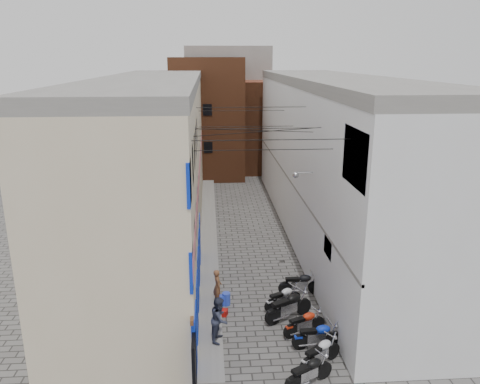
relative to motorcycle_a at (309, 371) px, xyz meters
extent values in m
cube|color=slate|center=(-3.08, 12.99, -0.41)|extent=(0.90, 26.00, 0.25)
cube|color=beige|center=(-6.03, 12.99, 3.71)|extent=(5.00, 26.00, 8.50)
cube|color=#DC7C86|center=(-3.57, 12.99, 3.46)|extent=(0.10, 26.00, 0.80)
cube|color=#0B28AD|center=(-3.56, 4.89, 0.76)|extent=(0.12, 10.20, 2.40)
cube|color=#0B28AD|center=(-3.58, 4.89, 4.76)|extent=(0.10, 10.20, 4.00)
cube|color=slate|center=(-6.03, 12.99, 8.21)|extent=(5.10, 26.00, 0.50)
cube|color=black|center=(-3.55, -0.41, 0.56)|extent=(0.10, 1.20, 2.20)
cube|color=white|center=(3.97, 12.99, 3.71)|extent=(5.00, 26.00, 8.50)
cube|color=#0B28AD|center=(1.52, 1.49, 6.46)|extent=(0.10, 2.40, 1.80)
cube|color=white|center=(1.53, 3.99, 2.46)|extent=(0.08, 1.00, 0.70)
cylinder|color=#B2B2B7|center=(1.12, 6.99, 4.66)|extent=(0.80, 0.06, 0.06)
sphere|color=#B2B2B7|center=(0.72, 6.99, 4.56)|extent=(0.28, 0.28, 0.28)
cube|color=slate|center=(3.97, 12.99, 8.21)|extent=(5.10, 26.00, 0.50)
cube|color=slate|center=(1.51, 12.99, 2.86)|extent=(0.10, 26.00, 0.12)
cube|color=brown|center=(-3.03, 27.99, 4.46)|extent=(6.00, 6.00, 10.00)
cube|color=brown|center=(1.97, 29.99, 3.46)|extent=(5.00, 6.00, 8.00)
cube|color=slate|center=(-1.03, 33.99, 4.96)|extent=(8.00, 5.00, 11.00)
cube|color=black|center=(-1.03, 25.19, 0.66)|extent=(2.00, 0.30, 2.40)
cylinder|color=black|center=(-1.03, 1.99, 6.96)|extent=(5.20, 0.02, 0.02)
cylinder|color=black|center=(-1.03, 3.99, 6.26)|extent=(5.20, 0.02, 0.02)
cylinder|color=black|center=(-1.03, 6.49, 6.66)|extent=(5.20, 0.02, 0.02)
cylinder|color=black|center=(-1.03, 8.99, 7.26)|extent=(5.20, 0.02, 0.02)
cylinder|color=black|center=(-1.03, 11.99, 5.96)|extent=(5.20, 0.02, 0.02)
cylinder|color=black|center=(-1.03, 14.99, 6.46)|extent=(5.20, 0.02, 0.02)
cylinder|color=black|center=(-1.03, 4.99, 6.76)|extent=(5.65, 2.07, 0.02)
cylinder|color=black|center=(-1.03, 7.99, 6.36)|extent=(5.80, 1.58, 0.02)
imported|color=brown|center=(-2.74, 5.02, 0.42)|extent=(0.41, 0.56, 1.42)
imported|color=#2E3345|center=(-2.73, 2.31, 0.54)|extent=(0.82, 0.95, 1.66)
cylinder|color=blue|center=(-2.58, 5.13, -0.31)|extent=(0.37, 0.37, 0.45)
cylinder|color=blue|center=(-2.39, 5.20, -0.27)|extent=(0.39, 0.39, 0.54)
cube|color=#AD100C|center=(-2.58, 4.36, -0.42)|extent=(0.47, 0.41, 0.25)
camera|label=1|loc=(-3.01, -12.33, 9.42)|focal=35.00mm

